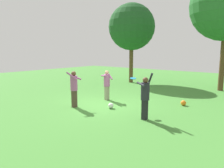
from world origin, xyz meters
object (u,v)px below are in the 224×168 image
at_px(person_thrower, 145,95).
at_px(frisbee, 133,78).
at_px(tree_left, 132,27).
at_px(person_bystander, 74,86).
at_px(ball_orange, 183,103).
at_px(ball_white, 111,106).
at_px(person_catcher, 107,83).

distance_m(person_thrower, frisbee, 1.25).
bearing_deg(tree_left, frisbee, -55.60).
xyz_separation_m(person_bystander, frisbee, (2.62, 1.14, 0.46)).
xyz_separation_m(person_thrower, tree_left, (-6.03, 7.99, 3.65)).
xyz_separation_m(person_thrower, ball_orange, (0.42, 3.08, -0.88)).
relative_size(person_bystander, ball_white, 6.63).
height_order(person_bystander, ball_orange, person_bystander).
height_order(person_thrower, tree_left, tree_left).
distance_m(person_bystander, ball_white, 2.01).
bearing_deg(person_thrower, tree_left, -21.07).
height_order(person_thrower, frisbee, person_thrower).
relative_size(frisbee, ball_orange, 1.44).
bearing_deg(ball_white, tree_left, 117.55).
xyz_separation_m(person_thrower, ball_white, (-2.06, 0.39, -0.88)).
height_order(person_thrower, ball_white, person_thrower).
relative_size(person_catcher, person_bystander, 0.94).
distance_m(person_catcher, ball_orange, 4.14).
distance_m(person_catcher, tree_left, 7.81).
height_order(person_bystander, frisbee, person_bystander).
height_order(person_catcher, person_bystander, person_bystander).
bearing_deg(frisbee, person_catcher, 156.65).
relative_size(person_thrower, person_bystander, 1.07).
xyz_separation_m(frisbee, ball_orange, (1.39, 2.48, -1.38)).
bearing_deg(tree_left, person_thrower, -52.97).
xyz_separation_m(person_catcher, ball_orange, (3.79, 1.44, -0.84)).
bearing_deg(person_catcher, person_thrower, -2.60).
xyz_separation_m(frisbee, tree_left, (-5.06, 7.39, 3.15)).
xyz_separation_m(frisbee, ball_white, (-1.09, -0.21, -1.38)).
bearing_deg(ball_orange, person_bystander, -138.01).
bearing_deg(frisbee, tree_left, 124.40).
distance_m(person_bystander, ball_orange, 5.48).
bearing_deg(person_catcher, person_bystander, -72.53).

